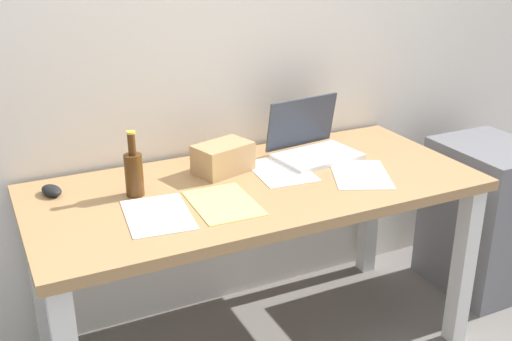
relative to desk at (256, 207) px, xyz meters
name	(u,v)px	position (x,y,z in m)	size (l,w,h in m)	color
back_wall	(208,18)	(0.00, 0.44, 0.65)	(5.20, 0.08, 2.60)	silver
desk	(256,207)	(0.00, 0.00, 0.00)	(1.69, 0.77, 0.75)	#A37A4C
laptop_right	(312,144)	(0.34, 0.16, 0.15)	(0.37, 0.29, 0.24)	silver
beer_bottle	(134,172)	(-0.44, 0.09, 0.19)	(0.07, 0.07, 0.24)	#47280F
computer_mouse	(52,190)	(-0.71, 0.22, 0.12)	(0.06, 0.10, 0.03)	black
cardboard_box	(223,158)	(-0.07, 0.16, 0.16)	(0.22, 0.14, 0.12)	tan
paper_sheet_front_left	(158,215)	(-0.42, -0.10, 0.10)	(0.21, 0.30, 0.00)	white
paper_sheet_near_back	(281,171)	(0.14, 0.06, 0.10)	(0.21, 0.30, 0.00)	white
paper_yellow_folder	(223,203)	(-0.18, -0.12, 0.10)	(0.21, 0.30, 0.00)	#F4E06B
paper_sheet_front_right	(360,174)	(0.40, -0.11, 0.10)	(0.21, 0.30, 0.00)	white
filing_cabinet	(484,217)	(1.19, -0.02, -0.29)	(0.40, 0.48, 0.72)	slate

